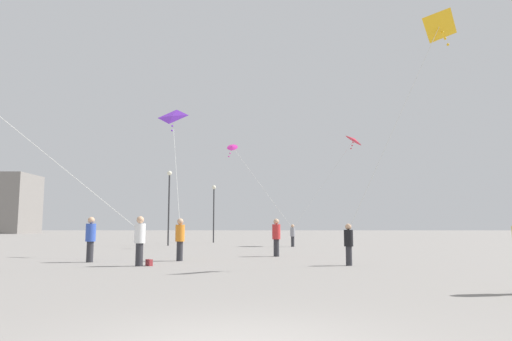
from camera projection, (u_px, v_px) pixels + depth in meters
The scene contains 13 objects.
person_in_white at pixel (140, 239), 17.36m from camera, with size 0.40×0.40×1.84m.
person_in_black at pixel (349, 242), 17.55m from camera, with size 0.34×0.34×1.57m.
person_in_grey at pixel (293, 234), 33.34m from camera, with size 0.35×0.35×1.59m.
person_in_blue at pixel (91, 237), 19.19m from camera, with size 0.40×0.40×1.85m.
person_in_red at pixel (276, 236), 22.77m from camera, with size 0.40×0.40×1.83m.
person_in_orange at pixel (180, 237), 19.89m from camera, with size 0.39×0.39×1.80m.
kite_amber_delta at pixel (438, 29), 17.28m from camera, with size 4.15×1.92×7.96m.
kite_crimson_diamond at pixel (354, 140), 35.65m from camera, with size 5.66×2.38×7.22m.
kite_violet_delta at pixel (173, 118), 23.76m from camera, with size 1.77×3.68×6.10m.
kite_magenta_diamond at pixel (233, 149), 32.10m from camera, with size 4.64×2.40×5.89m.
lamppost_east at pixel (214, 204), 41.78m from camera, with size 0.36×0.36×5.12m.
lamppost_west at pixel (169, 196), 35.55m from camera, with size 0.36×0.36×5.69m.
handbag_beside_flyer at pixel (149, 263), 17.35m from camera, with size 0.32×0.14×0.24m, color maroon.
Camera 1 is at (0.36, -5.79, 1.48)m, focal length 32.68 mm.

